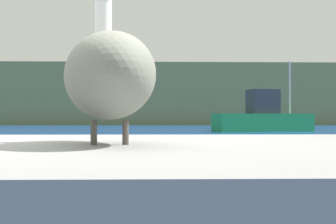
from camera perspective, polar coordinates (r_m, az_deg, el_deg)
hillside_backdrop at (r=68.51m, az=-2.55°, el=1.87°), size 140.00×12.34×7.76m
pelican at (r=2.41m, az=-6.68°, el=4.39°), size 0.57×1.23×0.89m
fishing_boat_green at (r=34.98m, az=10.60°, el=-0.65°), size 7.04×3.55×4.84m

